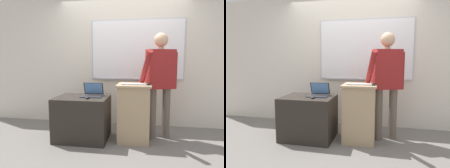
% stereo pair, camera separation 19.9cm
% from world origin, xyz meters
% --- Properties ---
extents(ground_plane, '(30.00, 30.00, 0.00)m').
position_xyz_m(ground_plane, '(0.00, 0.00, 0.00)').
color(ground_plane, slate).
extents(back_wall, '(6.40, 0.17, 2.61)m').
position_xyz_m(back_wall, '(0.01, 1.18, 1.31)').
color(back_wall, beige).
rests_on(back_wall, ground_plane).
extents(lectern_podium, '(0.54, 0.52, 0.94)m').
position_xyz_m(lectern_podium, '(0.28, 0.30, 0.47)').
color(lectern_podium, tan).
rests_on(lectern_podium, ground_plane).
extents(side_desk, '(0.86, 0.68, 0.72)m').
position_xyz_m(side_desk, '(-0.58, 0.25, 0.36)').
color(side_desk, '#28231E').
rests_on(side_desk, ground_plane).
extents(person_presenter, '(0.62, 0.66, 1.76)m').
position_xyz_m(person_presenter, '(0.69, 0.47, 1.03)').
color(person_presenter, brown).
rests_on(person_presenter, ground_plane).
extents(laptop, '(0.34, 0.30, 0.22)m').
position_xyz_m(laptop, '(-0.42, 0.33, 0.78)').
color(laptop, '#28282D').
rests_on(laptop, side_desk).
extents(wireless_keyboard, '(0.39, 0.13, 0.02)m').
position_xyz_m(wireless_keyboard, '(0.27, 0.24, 0.95)').
color(wireless_keyboard, silver).
rests_on(wireless_keyboard, lectern_podium).
extents(computer_mouse_by_laptop, '(0.06, 0.10, 0.03)m').
position_xyz_m(computer_mouse_by_laptop, '(-0.44, 0.09, 0.73)').
color(computer_mouse_by_laptop, black).
rests_on(computer_mouse_by_laptop, side_desk).
extents(computer_mouse_by_keyboard, '(0.06, 0.10, 0.03)m').
position_xyz_m(computer_mouse_by_keyboard, '(0.50, 0.22, 0.95)').
color(computer_mouse_by_keyboard, black).
rests_on(computer_mouse_by_keyboard, lectern_podium).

